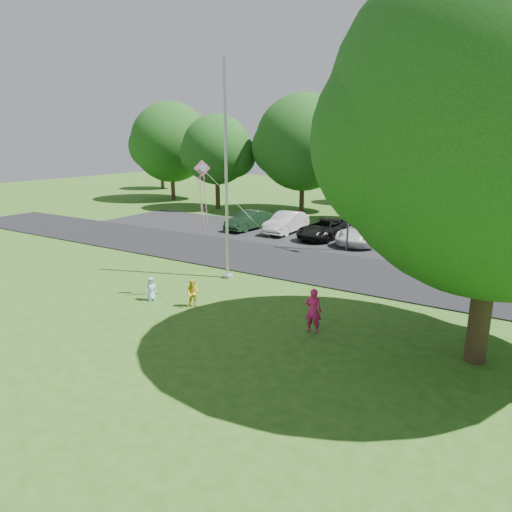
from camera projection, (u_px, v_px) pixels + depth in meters
The scene contains 14 objects.
ground at pixel (227, 328), 16.17m from camera, with size 120.00×120.00×0.00m, color #2A5917.
park_road at pixel (328, 268), 23.56m from camera, with size 60.00×6.00×0.06m, color black.
parking_strip at pixel (369, 244), 28.90m from camera, with size 42.00×7.00×0.06m, color black.
flagpole at pixel (226, 191), 21.03m from camera, with size 0.50×0.50×10.00m.
street_lamp at pixel (354, 186), 25.96m from camera, with size 1.81×0.57×6.50m.
trash_can at pixel (415, 255), 24.31m from camera, with size 0.61×0.61×0.97m.
big_tree at pixel (500, 131), 12.13m from camera, with size 10.15×9.67×11.83m.
tree_row at pixel (433, 150), 33.83m from camera, with size 64.35×11.94×10.88m.
horizon_trees at pixel (483, 164), 40.84m from camera, with size 77.46×7.20×7.02m.
parked_cars at pixel (377, 234), 28.51m from camera, with size 19.99×5.30×1.45m.
woman at pixel (313, 311), 15.68m from camera, with size 0.58×0.38×1.59m, color #DB1D69.
child_yellow at pixel (193, 293), 18.07m from camera, with size 0.56×0.44×1.15m, color yellow.
child_blue at pixel (151, 289), 18.84m from camera, with size 0.48×0.31×0.99m, color #9CD3F0.
kite at pixel (204, 181), 17.85m from camera, with size 5.53×0.99×3.93m.
Camera 1 is at (8.83, -12.19, 6.54)m, focal length 32.00 mm.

